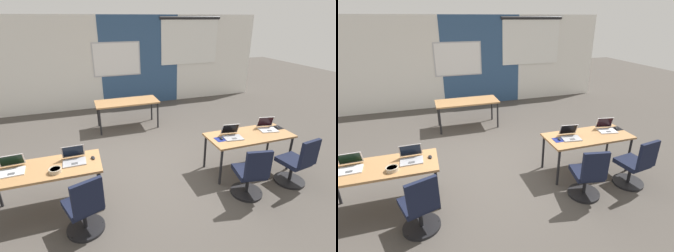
{
  "view_description": "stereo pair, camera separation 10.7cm",
  "coord_description": "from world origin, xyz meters",
  "views": [
    {
      "loc": [
        -1.12,
        -4.22,
        2.74
      ],
      "look_at": [
        0.33,
        -0.09,
        0.88
      ],
      "focal_mm": 27.76,
      "sensor_mm": 36.0,
      "label": 1
    },
    {
      "loc": [
        -1.02,
        -4.26,
        2.74
      ],
      "look_at": [
        0.33,
        -0.09,
        0.88
      ],
      "focal_mm": 27.76,
      "sensor_mm": 36.0,
      "label": 2
    }
  ],
  "objects": [
    {
      "name": "mouse_near_right_end",
      "position": [
        2.44,
        -0.51,
        0.74
      ],
      "size": [
        0.09,
        0.11,
        0.03
      ],
      "color": "black",
      "rests_on": "mousepad_near_right_end"
    },
    {
      "name": "laptop_near_left_inner",
      "position": [
        -1.33,
        -0.54,
        0.77
      ],
      "size": [
        0.34,
        0.31,
        0.23
      ],
      "rotation": [
        0.0,
        0.0,
        0.02
      ],
      "color": "#9E9EA3",
      "rests_on": "desk_near_left"
    },
    {
      "name": "laptop_near_right_inner",
      "position": [
        1.38,
        -0.58,
        0.77
      ],
      "size": [
        0.37,
        0.36,
        0.22
      ],
      "rotation": [
        0.0,
        0.0,
        -0.14
      ],
      "color": "#9E9EA3",
      "rests_on": "desk_near_right"
    },
    {
      "name": "mousepad_near_right_inner",
      "position": [
        1.16,
        -0.61,
        0.72
      ],
      "size": [
        0.22,
        0.19,
        0.0
      ],
      "color": "navy",
      "rests_on": "desk_near_right"
    },
    {
      "name": "laptop_near_right_end",
      "position": [
        2.21,
        -0.51,
        0.77
      ],
      "size": [
        0.38,
        0.35,
        0.23
      ],
      "rotation": [
        0.0,
        0.0,
        -0.18
      ],
      "color": "silver",
      "rests_on": "desk_near_right"
    },
    {
      "name": "snack_bowl",
      "position": [
        -1.59,
        -0.77,
        0.76
      ],
      "size": [
        0.18,
        0.18,
        0.06
      ],
      "color": "tan",
      "rests_on": "desk_near_left"
    },
    {
      "name": "back_wall_assembly",
      "position": [
        0.05,
        4.2,
        1.41
      ],
      "size": [
        10.0,
        0.27,
        2.8
      ],
      "color": "silver",
      "rests_on": "ground"
    },
    {
      "name": "ground_plane",
      "position": [
        0.0,
        0.0,
        0.0
      ],
      "size": [
        24.0,
        24.0,
        0.0
      ],
      "color": "#47423D"
    },
    {
      "name": "chair_near_left_inner",
      "position": [
        -1.25,
        -1.29,
        0.38
      ],
      "size": [
        0.56,
        0.61,
        0.92
      ],
      "rotation": [
        0.0,
        0.0,
        3.48
      ],
      "color": "black",
      "rests_on": "ground"
    },
    {
      "name": "laptop_near_left_end",
      "position": [
        -2.16,
        -0.54,
        0.77
      ],
      "size": [
        0.35,
        0.34,
        0.22
      ],
      "rotation": [
        0.0,
        0.0,
        0.05
      ],
      "color": "silver",
      "rests_on": "desk_near_left"
    },
    {
      "name": "desk_near_right",
      "position": [
        1.75,
        -0.6,
        0.66
      ],
      "size": [
        1.6,
        0.7,
        0.72
      ],
      "color": "#A37547",
      "rests_on": "ground"
    },
    {
      "name": "mousepad_near_right_end",
      "position": [
        2.44,
        -0.51,
        0.72
      ],
      "size": [
        0.22,
        0.19,
        0.0
      ],
      "color": "black",
      "rests_on": "desk_near_right"
    },
    {
      "name": "desk_near_left",
      "position": [
        -1.75,
        -0.6,
        0.66
      ],
      "size": [
        1.6,
        0.7,
        0.72
      ],
      "color": "#A37547",
      "rests_on": "ground"
    },
    {
      "name": "mouse_near_right_inner",
      "position": [
        1.16,
        -0.61,
        0.74
      ],
      "size": [
        0.07,
        0.11,
        0.03
      ],
      "color": "black",
      "rests_on": "mousepad_near_right_inner"
    },
    {
      "name": "desk_far_center",
      "position": [
        0.0,
        2.2,
        0.66
      ],
      "size": [
        1.6,
        0.7,
        0.72
      ],
      "color": "#A37547",
      "rests_on": "ground"
    },
    {
      "name": "mouse_near_left_inner",
      "position": [
        -1.06,
        -0.56,
        0.74
      ],
      "size": [
        0.07,
        0.11,
        0.03
      ],
      "color": "black",
      "rests_on": "desk_near_left"
    },
    {
      "name": "chair_near_right_end",
      "position": [
        2.24,
        -1.32,
        0.38
      ],
      "size": [
        0.52,
        0.56,
        0.92
      ],
      "rotation": [
        0.0,
        0.0,
        3.28
      ],
      "color": "black",
      "rests_on": "ground"
    },
    {
      "name": "chair_near_right_inner",
      "position": [
        1.29,
        -1.35,
        0.38
      ],
      "size": [
        0.52,
        0.57,
        0.92
      ],
      "rotation": [
        0.0,
        0.0,
        2.95
      ],
      "color": "black",
      "rests_on": "ground"
    }
  ]
}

